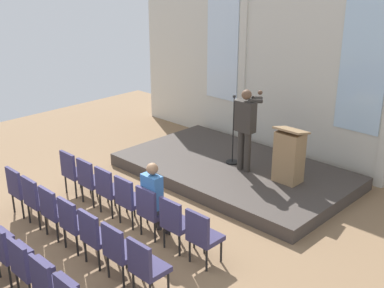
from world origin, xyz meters
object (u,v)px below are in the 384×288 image
Objects in this scene: speaker at (245,124)px; chair_r0_c1 at (90,179)px; chair_r0_c0 at (73,170)px; chair_r2_c5 at (50,283)px; chair_r0_c2 at (109,188)px; chair_r1_c1 at (37,198)px; chair_r2_c4 at (27,265)px; chair_r2_c3 at (7,249)px; chair_r0_c3 at (129,198)px; chair_r1_c4 at (96,234)px; chair_r1_c5 at (119,249)px; chair_r0_c4 at (151,209)px; chair_r1_c6 at (146,265)px; chair_r1_c2 at (55,209)px; chair_r1_c3 at (74,221)px; audience_r0_c4 at (154,196)px; chair_r0_c5 at (176,221)px; chair_r0_c6 at (202,234)px; chair_r1_c0 at (20,188)px; mic_stand at (233,149)px; lectern at (289,156)px.

speaker is 3.34m from chair_r0_c1.
chair_r0_c0 is 3.74m from chair_r2_c5.
chair_r0_c2 is 1.29m from chair_r1_c1.
chair_r2_c4 is (1.77, -1.14, 0.00)m from chair_r1_c1.
chair_r0_c3 is at bearing 90.00° from chair_r2_c3.
chair_r1_c5 is (0.59, 0.00, 0.00)m from chair_r1_c4.
chair_r0_c4 is 1.00× the size of chair_r1_c6.
chair_r1_c2 and chair_r1_c4 have the same top height.
chair_r0_c0 is at bearing 147.15° from chair_r1_c3.
chair_r0_c5 is at bearing -7.63° from audience_r0_c4.
chair_r0_c1 and chair_r1_c6 have the same top height.
chair_r0_c0 is 1.00× the size of chair_r1_c3.
chair_r1_c5 is at bearing 180.00° from chair_r1_c6.
chair_r2_c5 is (-0.59, -2.29, 0.00)m from chair_r0_c6.
chair_r0_c3 is 1.00× the size of chair_r1_c0.
chair_r0_c4 is 0.23m from audience_r0_c4.
chair_r0_c6 is (0.59, 0.00, 0.00)m from chair_r0_c5.
mic_stand is at bearing 163.29° from speaker.
chair_r1_c1 is (-2.49, -4.19, -0.29)m from lectern.
chair_r1_c5 is at bearing -25.84° from chair_r0_c1.
chair_r0_c0 is 2.89m from chair_r2_c3.
chair_r1_c2 is (-1.77, -1.14, 0.00)m from chair_r0_c5.
chair_r0_c1 is (-1.49, -2.89, -0.77)m from speaker.
chair_r1_c0 is 1.00× the size of chair_r1_c4.
chair_r0_c0 is 1.77m from chair_r0_c3.
chair_r0_c3 is 2.11m from chair_r1_c0.
chair_r0_c6 is 2.36m from chair_r2_c5.
chair_r0_c3 is 2.29m from chair_r2_c3.
audience_r0_c4 is at bearing 46.00° from chair_r1_c2.
chair_r2_c5 is at bearing -91.35° from lectern.
chair_r2_c4 is at bearing -86.86° from speaker.
lectern reaches higher than chair_r1_c6.
chair_r0_c3 is 0.69× the size of audience_r0_c4.
chair_r1_c6 is at bearing -62.69° from chair_r0_c5.
chair_r1_c2 is (-0.59, -1.14, 0.00)m from chair_r0_c3.
chair_r0_c0 and chair_r1_c0 have the same top height.
speaker reaches higher than chair_r1_c0.
chair_r0_c5 is 1.00× the size of chair_r1_c1.
chair_r0_c1 is 2.36m from chair_r0_c5.
chair_r0_c1 is 1.00× the size of chair_r0_c4.
chair_r2_c5 is (0.00, -2.29, 0.00)m from chair_r0_c5.
mic_stand reaches higher than lectern.
chair_r1_c4 is (-0.72, -4.19, -0.29)m from lectern.
lectern reaches higher than chair_r2_c4.
chair_r0_c6 and chair_r2_c3 have the same top height.
chair_r1_c1 is 1.00× the size of chair_r1_c6.
chair_r1_c3 is (-1.18, -1.14, 0.00)m from chair_r0_c5.
chair_r0_c1 is 1.00× the size of chair_r0_c5.
chair_r1_c3 is at bearing -32.85° from chair_r0_c0.
chair_r1_c1 and chair_r1_c3 have the same top height.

